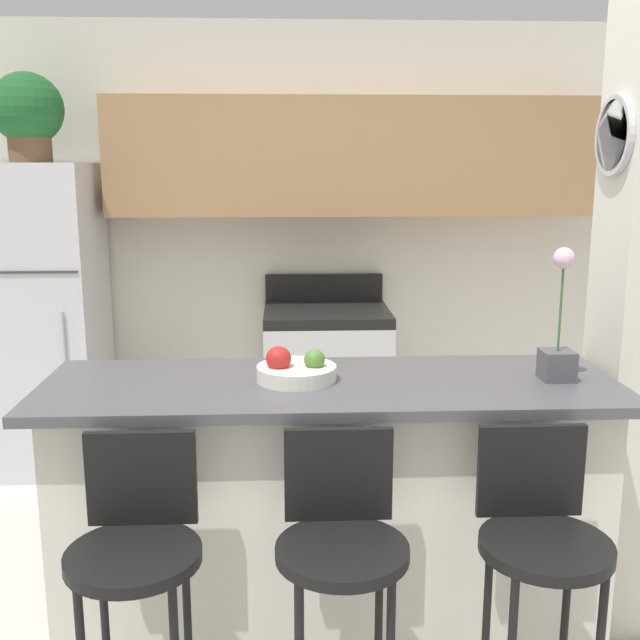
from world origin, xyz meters
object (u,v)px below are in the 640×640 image
at_px(bar_stool_right, 540,548).
at_px(refrigerator, 44,319).
at_px(bar_stool_left, 137,558).
at_px(stove_range, 326,383).
at_px(bar_stool_mid, 341,553).
at_px(fruit_bowl, 295,370).
at_px(orchid_vase, 559,340).
at_px(trash_bin, 137,444).
at_px(potted_plant_on_fridge, 27,113).

bearing_deg(bar_stool_right, refrigerator, 131.99).
height_order(refrigerator, bar_stool_left, refrigerator).
bearing_deg(stove_range, bar_stool_mid, -92.17).
height_order(bar_stool_mid, fruit_bowl, fruit_bowl).
bearing_deg(bar_stool_mid, bar_stool_right, 0.00).
bearing_deg(bar_stool_mid, fruit_bowl, 102.74).
xyz_separation_m(bar_stool_left, fruit_bowl, (0.45, 0.52, 0.39)).
height_order(bar_stool_mid, orchid_vase, orchid_vase).
bearing_deg(trash_bin, fruit_bowl, -61.18).
bearing_deg(potted_plant_on_fridge, bar_stool_left, -67.56).
bearing_deg(bar_stool_right, orchid_vase, 67.97).
relative_size(bar_stool_left, fruit_bowl, 3.70).
distance_m(bar_stool_left, orchid_vase, 1.50).
bearing_deg(trash_bin, bar_stool_mid, -64.81).
bearing_deg(bar_stool_mid, stove_range, 87.83).
relative_size(bar_stool_mid, bar_stool_right, 1.00).
relative_size(stove_range, trash_bin, 2.82).
bearing_deg(fruit_bowl, bar_stool_right, -37.21).
xyz_separation_m(potted_plant_on_fridge, trash_bin, (0.53, -0.22, -1.81)).
distance_m(refrigerator, fruit_bowl, 2.29).
height_order(potted_plant_on_fridge, trash_bin, potted_plant_on_fridge).
distance_m(bar_stool_mid, bar_stool_right, 0.57).
distance_m(potted_plant_on_fridge, trash_bin, 1.90).
height_order(refrigerator, trash_bin, refrigerator).
distance_m(bar_stool_mid, orchid_vase, 1.03).
bearing_deg(potted_plant_on_fridge, bar_stool_right, -48.01).
distance_m(fruit_bowl, trash_bin, 2.01).
bearing_deg(potted_plant_on_fridge, refrigerator, -63.35).
height_order(refrigerator, bar_stool_right, refrigerator).
bearing_deg(bar_stool_right, trash_bin, 126.47).
xyz_separation_m(refrigerator, orchid_vase, (2.29, -1.83, 0.29)).
relative_size(refrigerator, bar_stool_mid, 1.75).
distance_m(potted_plant_on_fridge, orchid_vase, 3.05).
distance_m(stove_range, bar_stool_right, 2.39).
distance_m(bar_stool_left, trash_bin, 2.20).
bearing_deg(fruit_bowl, refrigerator, 127.96).
height_order(bar_stool_right, fruit_bowl, fruit_bowl).
bearing_deg(trash_bin, potted_plant_on_fridge, 157.80).
height_order(bar_stool_mid, bar_stool_right, same).
distance_m(bar_stool_mid, potted_plant_on_fridge, 3.08).
relative_size(stove_range, bar_stool_right, 1.08).
xyz_separation_m(refrigerator, bar_stool_left, (0.96, -2.32, -0.20)).
bearing_deg(bar_stool_left, bar_stool_mid, 0.00).
xyz_separation_m(stove_range, trash_bin, (-1.08, -0.23, -0.27)).
bearing_deg(stove_range, potted_plant_on_fridge, -179.43).
distance_m(stove_range, bar_stool_mid, 2.35).
xyz_separation_m(bar_stool_right, orchid_vase, (0.20, 0.49, 0.49)).
distance_m(stove_range, orchid_vase, 2.09).
xyz_separation_m(potted_plant_on_fridge, orchid_vase, (2.29, -1.83, -0.84)).
height_order(stove_range, fruit_bowl, fruit_bowl).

